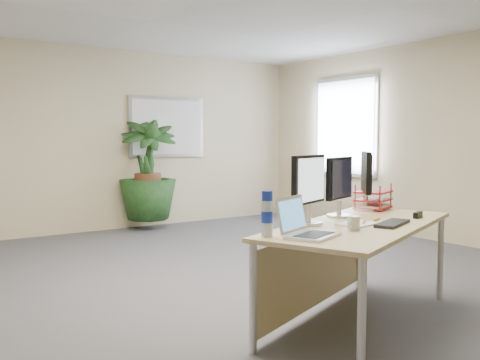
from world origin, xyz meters
TOP-DOWN VIEW (x-y plane):
  - floor at (0.00, 0.00)m, footprint 8.00×8.00m
  - back_wall at (0.00, 4.00)m, footprint 7.00×0.04m
  - whiteboard at (1.20, 3.97)m, footprint 1.30×0.04m
  - window at (3.47, 2.30)m, footprint 0.04×1.30m
  - desk at (0.19, -0.91)m, footprint 2.10×1.47m
  - floor_plant at (0.73, 3.70)m, footprint 1.03×1.03m
  - monitor_left at (-0.12, -0.82)m, footprint 0.43×0.21m
  - monitor_right at (0.34, -0.68)m, footprint 0.41×0.19m
  - monitor_dark at (0.81, -0.53)m, footprint 0.34×0.37m
  - laptop at (-0.45, -1.15)m, footprint 0.43×0.41m
  - keyboard at (0.37, -1.18)m, footprint 0.43×0.28m
  - coffee_mug at (-0.03, -1.17)m, footprint 0.12×0.09m
  - spiral_notebook at (0.18, -1.02)m, footprint 0.31×0.26m
  - orange_pen at (0.24, -1.04)m, footprint 0.13×0.10m
  - yellow_highlighter at (0.45, -0.97)m, footprint 0.11×0.06m
  - water_bottle at (-0.65, -1.03)m, footprint 0.07×0.07m
  - letter_tray at (0.93, -0.51)m, footprint 0.40×0.35m
  - stapler at (0.82, -1.06)m, footprint 0.14×0.09m

SIDE VIEW (x-z plane):
  - floor at x=0.00m, z-range 0.00..0.00m
  - desk at x=0.19m, z-range 0.21..0.96m
  - spiral_notebook at x=0.18m, z-range 0.74..0.75m
  - floor_plant at x=0.73m, z-range 0.00..1.50m
  - yellow_highlighter at x=0.45m, z-range 0.74..0.76m
  - keyboard at x=0.37m, z-range 0.74..0.77m
  - orange_pen at x=0.24m, z-range 0.75..0.77m
  - stapler at x=0.82m, z-range 0.74..0.79m
  - coffee_mug at x=-0.03m, z-range 0.74..0.84m
  - laptop at x=-0.45m, z-range 0.68..0.93m
  - letter_tray at x=0.93m, z-range 0.74..0.89m
  - water_bottle at x=-0.65m, z-range 0.74..1.03m
  - monitor_right at x=0.34m, z-range 0.78..1.25m
  - monitor_left at x=-0.12m, z-range 0.78..1.28m
  - monitor_dark at x=0.81m, z-range 0.78..1.29m
  - back_wall at x=0.00m, z-range 0.00..2.70m
  - whiteboard at x=1.20m, z-range 1.07..2.02m
  - window at x=3.47m, z-range 0.77..2.33m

